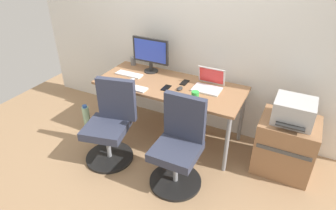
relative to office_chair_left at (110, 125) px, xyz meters
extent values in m
plane|color=#9E7A56|center=(0.40, 0.65, -0.42)|extent=(5.28, 5.28, 0.00)
cube|color=white|center=(0.40, 1.09, 0.88)|extent=(4.40, 0.04, 2.60)
cube|color=#996B47|center=(0.40, 0.65, 0.29)|extent=(1.72, 0.72, 0.03)
cylinder|color=gray|center=(-0.41, 0.34, -0.07)|extent=(0.04, 0.04, 0.70)
cylinder|color=gray|center=(1.22, 0.34, -0.07)|extent=(0.04, 0.04, 0.70)
cylinder|color=gray|center=(-0.41, 0.96, -0.07)|extent=(0.04, 0.04, 0.70)
cylinder|color=gray|center=(1.22, 0.96, -0.07)|extent=(0.04, 0.04, 0.70)
cylinder|color=black|center=(-0.01, -0.06, -0.41)|extent=(0.54, 0.54, 0.03)
cylinder|color=gray|center=(-0.01, -0.06, -0.22)|extent=(0.05, 0.05, 0.34)
cube|color=#33384C|center=(-0.01, -0.06, -0.01)|extent=(0.53, 0.53, 0.09)
cube|color=#33384C|center=(0.03, 0.12, 0.28)|extent=(0.42, 0.16, 0.48)
cylinder|color=black|center=(0.82, -0.06, -0.41)|extent=(0.54, 0.54, 0.03)
cylinder|color=gray|center=(0.82, -0.06, -0.22)|extent=(0.05, 0.05, 0.34)
cube|color=#33384C|center=(0.82, -0.06, -0.01)|extent=(0.44, 0.44, 0.09)
cube|color=#33384C|center=(0.83, 0.12, 0.28)|extent=(0.42, 0.07, 0.48)
cube|color=#996B47|center=(1.76, 0.66, -0.12)|extent=(0.58, 0.50, 0.61)
cube|color=#4C4C4C|center=(1.76, 0.41, -0.02)|extent=(0.52, 0.01, 0.04)
cube|color=#B7B7B7|center=(1.76, 0.66, 0.31)|extent=(0.38, 0.34, 0.24)
cube|color=#262626|center=(1.76, 0.46, 0.25)|extent=(0.27, 0.06, 0.01)
cylinder|color=#A5D8B2|center=(-0.68, 0.35, -0.28)|extent=(0.09, 0.09, 0.28)
cylinder|color=#2D59B2|center=(-0.68, 0.35, -0.13)|extent=(0.06, 0.06, 0.03)
cylinder|color=#262626|center=(0.03, 0.87, 0.31)|extent=(0.18, 0.18, 0.01)
cylinder|color=#262626|center=(0.03, 0.87, 0.37)|extent=(0.04, 0.04, 0.11)
cube|color=#262626|center=(0.03, 0.87, 0.58)|extent=(0.48, 0.03, 0.31)
cube|color=blue|center=(0.03, 0.85, 0.58)|extent=(0.43, 0.00, 0.26)
cube|color=silver|center=(0.84, 0.71, 0.31)|extent=(0.31, 0.22, 0.02)
cube|color=silver|center=(0.84, 0.84, 0.42)|extent=(0.31, 0.06, 0.21)
cube|color=red|center=(0.84, 0.83, 0.43)|extent=(0.28, 0.04, 0.17)
cube|color=silver|center=(0.07, 0.37, 0.31)|extent=(0.34, 0.12, 0.02)
cube|color=silver|center=(-0.16, 0.65, 0.31)|extent=(0.34, 0.12, 0.02)
ellipsoid|color=#2D2D2D|center=(0.56, 0.58, 0.32)|extent=(0.06, 0.10, 0.03)
ellipsoid|color=#B7B7B7|center=(-0.03, 0.52, 0.32)|extent=(0.06, 0.10, 0.03)
cylinder|color=green|center=(0.80, 0.45, 0.35)|extent=(0.08, 0.08, 0.09)
cylinder|color=slate|center=(-0.29, 0.95, 0.36)|extent=(0.07, 0.07, 0.10)
cube|color=black|center=(0.54, 0.76, 0.31)|extent=(0.07, 0.14, 0.01)
cube|color=black|center=(0.41, 0.54, 0.31)|extent=(0.07, 0.14, 0.01)
camera|label=1|loc=(1.74, -2.05, 1.82)|focal=31.02mm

